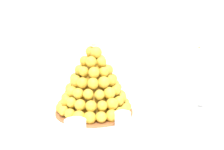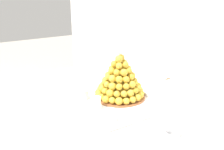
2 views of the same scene
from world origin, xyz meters
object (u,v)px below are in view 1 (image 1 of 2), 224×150
(wine_glass, at_px, (7,83))
(dessert_cup_left, at_px, (26,131))
(macaron_goblet, at_px, (202,69))
(croquembouche, at_px, (94,84))
(creme_brulee_ramekin, at_px, (30,119))
(dessert_cup_mid_left, at_px, (75,129))
(serving_tray, at_px, (93,119))
(dessert_cup_centre, at_px, (123,123))
(dessert_cup_mid_right, at_px, (165,119))

(wine_glass, bearing_deg, dessert_cup_left, -76.40)
(macaron_goblet, bearing_deg, wine_glass, 164.78)
(croquembouche, height_order, creme_brulee_ramekin, croquembouche)
(dessert_cup_mid_left, xyz_separation_m, wine_glass, (-0.22, 0.34, 0.07))
(dessert_cup_mid_left, distance_m, creme_brulee_ramekin, 0.19)
(serving_tray, relative_size, dessert_cup_left, 9.08)
(creme_brulee_ramekin, relative_size, macaron_goblet, 0.39)
(dessert_cup_mid_left, relative_size, creme_brulee_ramekin, 0.67)
(dessert_cup_centre, bearing_deg, dessert_cup_left, 176.73)
(dessert_cup_centre, bearing_deg, dessert_cup_mid_right, 0.60)
(dessert_cup_left, bearing_deg, dessert_cup_mid_left, -7.45)
(croquembouche, relative_size, dessert_cup_centre, 4.63)
(dessert_cup_centre, bearing_deg, croquembouche, 106.13)
(macaron_goblet, bearing_deg, dessert_cup_centre, -157.72)
(croquembouche, bearing_deg, macaron_goblet, -4.45)
(creme_brulee_ramekin, distance_m, macaron_goblet, 0.64)
(serving_tray, distance_m, dessert_cup_left, 0.24)
(dessert_cup_centre, bearing_deg, serving_tray, 119.23)
(dessert_cup_centre, bearing_deg, creme_brulee_ramekin, 152.92)
(dessert_cup_centre, xyz_separation_m, creme_brulee_ramekin, (-0.27, 0.14, -0.02))
(dessert_cup_mid_right, relative_size, wine_glass, 0.38)
(serving_tray, distance_m, croquembouche, 0.12)
(croquembouche, xyz_separation_m, creme_brulee_ramekin, (-0.22, -0.04, -0.09))
(creme_brulee_ramekin, bearing_deg, serving_tray, -4.77)
(serving_tray, bearing_deg, dessert_cup_left, -153.10)
(dessert_cup_left, relative_size, dessert_cup_mid_left, 1.00)
(serving_tray, distance_m, dessert_cup_centre, 0.14)
(creme_brulee_ramekin, bearing_deg, dessert_cup_left, -92.62)
(dessert_cup_mid_right, xyz_separation_m, wine_glass, (-0.50, 0.34, 0.07))
(dessert_cup_mid_right, bearing_deg, dessert_cup_left, 178.01)
(creme_brulee_ramekin, bearing_deg, wine_glass, 112.71)
(dessert_cup_left, distance_m, macaron_goblet, 0.66)
(macaron_goblet, bearing_deg, dessert_cup_mid_left, -163.46)
(serving_tray, bearing_deg, croquembouche, 73.12)
(dessert_cup_left, bearing_deg, serving_tray, 26.90)
(dessert_cup_mid_right, distance_m, wine_glass, 0.60)
(wine_glass, bearing_deg, croquembouche, -28.02)
(dessert_cup_left, relative_size, macaron_goblet, 0.26)
(dessert_cup_mid_right, xyz_separation_m, macaron_goblet, (0.22, 0.15, 0.12))
(dessert_cup_left, xyz_separation_m, wine_glass, (-0.08, 0.33, 0.06))
(dessert_cup_mid_right, height_order, creme_brulee_ramekin, dessert_cup_mid_right)
(croquembouche, distance_m, dessert_cup_centre, 0.20)
(dessert_cup_centre, height_order, wine_glass, wine_glass)
(croquembouche, bearing_deg, dessert_cup_mid_left, -116.68)
(dessert_cup_left, height_order, wine_glass, wine_glass)
(serving_tray, height_order, dessert_cup_mid_left, dessert_cup_mid_left)
(creme_brulee_ramekin, relative_size, wine_glass, 0.69)
(dessert_cup_mid_left, relative_size, macaron_goblet, 0.26)
(serving_tray, xyz_separation_m, dessert_cup_centre, (0.07, -0.12, 0.03))
(macaron_goblet, xyz_separation_m, wine_glass, (-0.72, 0.19, -0.06))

